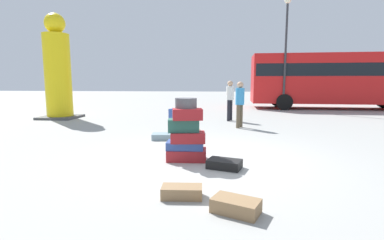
# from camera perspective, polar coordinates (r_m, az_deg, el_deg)

# --- Properties ---
(ground_plane) EXTENTS (80.00, 80.00, 0.00)m
(ground_plane) POSITION_cam_1_polar(r_m,az_deg,el_deg) (5.90, 3.65, -7.89)
(ground_plane) COLOR #9E9E99
(suitcase_tower) EXTENTS (0.81, 0.59, 1.27)m
(suitcase_tower) POSITION_cam_1_polar(r_m,az_deg,el_deg) (5.69, -1.20, -2.86)
(suitcase_tower) COLOR maroon
(suitcase_tower) RESTS_ON ground
(suitcase_brown_right_side) EXTENTS (0.65, 0.53, 0.18)m
(suitcase_brown_right_side) POSITION_cam_1_polar(r_m,az_deg,el_deg) (3.64, 8.82, -16.70)
(suitcase_brown_right_side) COLOR olive
(suitcase_brown_right_side) RESTS_ON ground
(suitcase_brown_foreground_near) EXTENTS (0.57, 0.32, 0.16)m
(suitcase_brown_foreground_near) POSITION_cam_1_polar(r_m,az_deg,el_deg) (4.03, -2.05, -14.26)
(suitcase_brown_foreground_near) COLOR olive
(suitcase_brown_foreground_near) RESTS_ON ground
(suitcase_brown_left_side) EXTENTS (0.58, 0.47, 0.20)m
(suitcase_brown_left_side) POSITION_cam_1_polar(r_m,az_deg,el_deg) (8.20, -0.10, -2.72)
(suitcase_brown_left_side) COLOR olive
(suitcase_brown_left_side) RESTS_ON ground
(suitcase_black_upright_blue) EXTENTS (0.69, 0.55, 0.16)m
(suitcase_black_upright_blue) POSITION_cam_1_polar(r_m,az_deg,el_deg) (5.32, 6.55, -8.79)
(suitcase_black_upright_blue) COLOR black
(suitcase_black_upright_blue) RESTS_ON ground
(suitcase_slate_foreground_far) EXTENTS (0.79, 0.52, 0.16)m
(suitcase_slate_foreground_far) POSITION_cam_1_polar(r_m,az_deg,el_deg) (7.90, -5.35, -3.29)
(suitcase_slate_foreground_far) COLOR gray
(suitcase_slate_foreground_far) RESTS_ON ground
(suitcase_navy_white_trunk) EXTENTS (0.35, 0.37, 0.79)m
(suitcase_navy_white_trunk) POSITION_cam_1_polar(r_m,az_deg,el_deg) (8.47, -3.48, -0.37)
(suitcase_navy_white_trunk) COLOR #334F99
(suitcase_navy_white_trunk) RESTS_ON ground
(person_bearded_onlooker) EXTENTS (0.30, 0.31, 1.59)m
(person_bearded_onlooker) POSITION_cam_1_polar(r_m,az_deg,el_deg) (9.87, 9.62, 3.92)
(person_bearded_onlooker) COLOR brown
(person_bearded_onlooker) RESTS_ON ground
(person_tourist_with_camera) EXTENTS (0.30, 0.31, 1.62)m
(person_tourist_with_camera) POSITION_cam_1_polar(r_m,az_deg,el_deg) (11.57, 7.66, 4.63)
(person_tourist_with_camera) COLOR black
(person_tourist_with_camera) RESTS_ON ground
(yellow_dummy_statue) EXTENTS (1.51, 1.51, 4.43)m
(yellow_dummy_statue) POSITION_cam_1_polar(r_m,az_deg,el_deg) (13.59, -25.41, 8.65)
(yellow_dummy_statue) COLOR yellow
(yellow_dummy_statue) RESTS_ON ground
(parked_bus) EXTENTS (9.88, 3.06, 3.15)m
(parked_bus) POSITION_cam_1_polar(r_m,az_deg,el_deg) (18.67, 27.33, 7.65)
(parked_bus) COLOR red
(parked_bus) RESTS_ON ground
(lamp_post) EXTENTS (0.36, 0.36, 6.07)m
(lamp_post) POSITION_cam_1_polar(r_m,az_deg,el_deg) (16.76, 18.44, 15.52)
(lamp_post) COLOR #333338
(lamp_post) RESTS_ON ground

